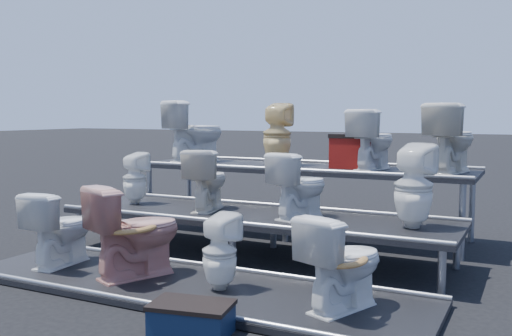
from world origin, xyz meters
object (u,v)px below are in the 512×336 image
at_px(toilet_0, 60,228).
at_px(toilet_7, 414,186).
at_px(red_crate, 354,153).
at_px(toilet_6, 300,185).
at_px(step_stool, 192,321).
at_px(toilet_5, 207,180).
at_px(toilet_1, 135,231).
at_px(toilet_4, 135,178).
at_px(toilet_8, 195,131).
at_px(toilet_3, 343,262).
at_px(toilet_11, 451,138).
at_px(toilet_10, 372,139).
at_px(toilet_2, 220,252).
at_px(toilet_9, 277,134).

relative_size(toilet_0, toilet_7, 0.92).
bearing_deg(red_crate, toilet_6, -95.15).
bearing_deg(step_stool, toilet_5, 108.13).
bearing_deg(toilet_0, step_stool, 155.27).
bearing_deg(toilet_1, toilet_6, -104.84).
bearing_deg(toilet_6, toilet_0, 51.63).
height_order(red_crate, step_stool, red_crate).
xyz_separation_m(toilet_4, toilet_8, (0.01, 1.30, 0.51)).
relative_size(toilet_0, toilet_1, 0.87).
bearing_deg(toilet_8, toilet_1, 136.24).
height_order(toilet_3, toilet_8, toilet_8).
xyz_separation_m(toilet_1, toilet_11, (2.32, 2.60, 0.77)).
distance_m(toilet_8, step_stool, 4.18).
distance_m(toilet_3, toilet_8, 4.02).
distance_m(toilet_4, toilet_7, 3.21).
bearing_deg(toilet_3, toilet_5, -11.71).
relative_size(toilet_4, toilet_10, 0.86).
distance_m(toilet_2, toilet_3, 1.06).
bearing_deg(toilet_1, red_crate, -90.17).
xyz_separation_m(toilet_6, toilet_10, (0.39, 1.30, 0.42)).
bearing_deg(toilet_8, toilet_4, 114.30).
relative_size(toilet_5, toilet_6, 1.00).
bearing_deg(toilet_5, toilet_8, -65.42).
height_order(toilet_3, toilet_5, toilet_5).
height_order(toilet_7, toilet_11, toilet_11).
xyz_separation_m(toilet_11, red_crate, (-1.12, 0.07, -0.20)).
bearing_deg(step_stool, toilet_7, 52.34).
bearing_deg(red_crate, toilet_2, -95.88).
xyz_separation_m(toilet_3, toilet_5, (-1.97, 1.30, 0.38)).
xyz_separation_m(toilet_0, toilet_4, (-0.13, 1.30, 0.34)).
bearing_deg(toilet_0, toilet_4, -87.41).
distance_m(toilet_1, toilet_11, 3.57).
bearing_deg(step_stool, red_crate, 77.85).
relative_size(toilet_10, red_crate, 1.40).
relative_size(toilet_8, red_crate, 1.63).
height_order(toilet_4, red_crate, red_crate).
relative_size(toilet_9, toilet_10, 1.12).
xyz_separation_m(toilet_10, red_crate, (-0.24, 0.07, -0.17)).
xyz_separation_m(toilet_8, step_stool, (2.13, -3.40, -1.18)).
distance_m(toilet_7, toilet_9, 2.39).
height_order(toilet_0, toilet_10, toilet_10).
xyz_separation_m(toilet_3, toilet_8, (-2.95, 2.60, 0.85)).
xyz_separation_m(toilet_5, toilet_11, (2.36, 1.30, 0.45)).
relative_size(toilet_3, toilet_4, 1.19).
bearing_deg(toilet_8, toilet_10, -155.25).
bearing_deg(toilet_6, toilet_10, -88.81).
bearing_deg(toilet_3, toilet_7, -79.26).
distance_m(toilet_10, toilet_11, 0.88).
height_order(toilet_1, toilet_3, toilet_1).
relative_size(toilet_6, step_stool, 1.25).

